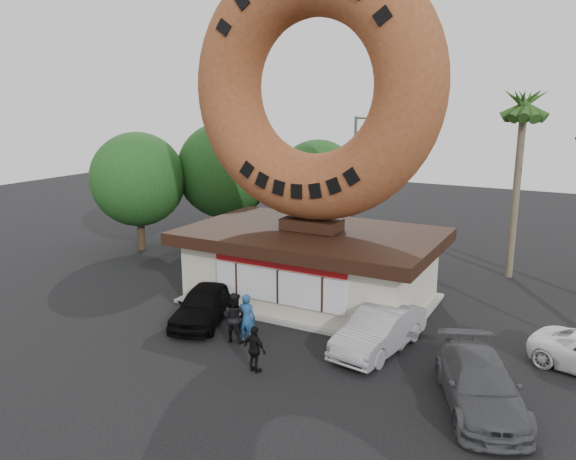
{
  "coord_description": "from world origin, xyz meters",
  "views": [
    {
      "loc": [
        10.69,
        -15.93,
        8.98
      ],
      "look_at": [
        -0.11,
        4.0,
        3.69
      ],
      "focal_mm": 35.0,
      "sensor_mm": 36.0,
      "label": 1
    }
  ],
  "objects_px": {
    "street_lamp": "(357,175)",
    "person_center": "(234,317)",
    "person_right": "(255,349)",
    "car_black": "(204,304)",
    "giant_donut": "(313,87)",
    "car_grey": "(480,384)",
    "person_left": "(247,318)",
    "donut_shop": "(311,263)",
    "car_silver": "(379,330)"
  },
  "relations": [
    {
      "from": "giant_donut",
      "to": "street_lamp",
      "type": "distance_m",
      "value": 11.33
    },
    {
      "from": "car_silver",
      "to": "car_grey",
      "type": "height_order",
      "value": "car_silver"
    },
    {
      "from": "person_left",
      "to": "person_right",
      "type": "relative_size",
      "value": 1.17
    },
    {
      "from": "person_right",
      "to": "car_black",
      "type": "relative_size",
      "value": 0.37
    },
    {
      "from": "giant_donut",
      "to": "person_right",
      "type": "bearing_deg",
      "value": -78.75
    },
    {
      "from": "person_center",
      "to": "car_black",
      "type": "height_order",
      "value": "person_center"
    },
    {
      "from": "giant_donut",
      "to": "car_black",
      "type": "xyz_separation_m",
      "value": [
        -2.73,
        -4.44,
        -8.72
      ]
    },
    {
      "from": "street_lamp",
      "to": "person_right",
      "type": "bearing_deg",
      "value": -79.18
    },
    {
      "from": "person_center",
      "to": "person_right",
      "type": "height_order",
      "value": "person_center"
    },
    {
      "from": "car_silver",
      "to": "car_grey",
      "type": "relative_size",
      "value": 0.92
    },
    {
      "from": "person_right",
      "to": "car_silver",
      "type": "height_order",
      "value": "person_right"
    },
    {
      "from": "street_lamp",
      "to": "donut_shop",
      "type": "bearing_deg",
      "value": -79.5
    },
    {
      "from": "giant_donut",
      "to": "car_grey",
      "type": "xyz_separation_m",
      "value": [
        8.49,
        -5.89,
        -8.74
      ]
    },
    {
      "from": "donut_shop",
      "to": "person_center",
      "type": "relative_size",
      "value": 5.83
    },
    {
      "from": "street_lamp",
      "to": "person_center",
      "type": "distance_m",
      "value": 15.87
    },
    {
      "from": "giant_donut",
      "to": "person_center",
      "type": "height_order",
      "value": "giant_donut"
    },
    {
      "from": "car_black",
      "to": "car_grey",
      "type": "relative_size",
      "value": 0.87
    },
    {
      "from": "giant_donut",
      "to": "person_center",
      "type": "distance_m",
      "value": 10.12
    },
    {
      "from": "donut_shop",
      "to": "giant_donut",
      "type": "relative_size",
      "value": 0.99
    },
    {
      "from": "donut_shop",
      "to": "car_black",
      "type": "bearing_deg",
      "value": -121.68
    },
    {
      "from": "person_left",
      "to": "person_right",
      "type": "xyz_separation_m",
      "value": [
        1.52,
        -1.87,
        -0.14
      ]
    },
    {
      "from": "person_left",
      "to": "car_black",
      "type": "xyz_separation_m",
      "value": [
        -2.64,
        0.87,
        -0.2
      ]
    },
    {
      "from": "street_lamp",
      "to": "person_right",
      "type": "xyz_separation_m",
      "value": [
        3.28,
        -17.18,
        -3.66
      ]
    },
    {
      "from": "car_black",
      "to": "person_left",
      "type": "bearing_deg",
      "value": -35.01
    },
    {
      "from": "giant_donut",
      "to": "person_center",
      "type": "xyz_separation_m",
      "value": [
        -0.57,
        -5.42,
        -8.52
      ]
    },
    {
      "from": "person_right",
      "to": "donut_shop",
      "type": "bearing_deg",
      "value": -65.06
    },
    {
      "from": "person_center",
      "to": "car_silver",
      "type": "distance_m",
      "value": 5.42
    },
    {
      "from": "street_lamp",
      "to": "car_black",
      "type": "height_order",
      "value": "street_lamp"
    },
    {
      "from": "giant_donut",
      "to": "street_lamp",
      "type": "relative_size",
      "value": 1.42
    },
    {
      "from": "street_lamp",
      "to": "person_left",
      "type": "relative_size",
      "value": 4.16
    },
    {
      "from": "person_right",
      "to": "car_black",
      "type": "bearing_deg",
      "value": -19.75
    },
    {
      "from": "street_lamp",
      "to": "person_right",
      "type": "distance_m",
      "value": 17.87
    },
    {
      "from": "person_center",
      "to": "donut_shop",
      "type": "bearing_deg",
      "value": -99.08
    },
    {
      "from": "car_black",
      "to": "person_center",
      "type": "bearing_deg",
      "value": -41.3
    },
    {
      "from": "car_silver",
      "to": "street_lamp",
      "type": "bearing_deg",
      "value": 123.9
    },
    {
      "from": "car_grey",
      "to": "person_left",
      "type": "bearing_deg",
      "value": 153.44
    },
    {
      "from": "street_lamp",
      "to": "person_right",
      "type": "relative_size",
      "value": 4.89
    },
    {
      "from": "street_lamp",
      "to": "car_grey",
      "type": "xyz_separation_m",
      "value": [
        10.34,
        -15.89,
        -3.74
      ]
    },
    {
      "from": "person_left",
      "to": "person_center",
      "type": "xyz_separation_m",
      "value": [
        -0.48,
        -0.11,
        -0.0
      ]
    },
    {
      "from": "giant_donut",
      "to": "person_right",
      "type": "relative_size",
      "value": 6.94
    },
    {
      "from": "donut_shop",
      "to": "car_silver",
      "type": "bearing_deg",
      "value": -38.06
    },
    {
      "from": "person_right",
      "to": "car_grey",
      "type": "relative_size",
      "value": 0.32
    },
    {
      "from": "person_right",
      "to": "street_lamp",
      "type": "bearing_deg",
      "value": -65.52
    },
    {
      "from": "street_lamp",
      "to": "person_center",
      "type": "bearing_deg",
      "value": -85.24
    },
    {
      "from": "car_black",
      "to": "donut_shop",
      "type": "bearing_deg",
      "value": 41.62
    },
    {
      "from": "giant_donut",
      "to": "car_grey",
      "type": "relative_size",
      "value": 2.22
    },
    {
      "from": "giant_donut",
      "to": "car_silver",
      "type": "distance_m",
      "value": 10.43
    },
    {
      "from": "donut_shop",
      "to": "car_silver",
      "type": "height_order",
      "value": "donut_shop"
    },
    {
      "from": "donut_shop",
      "to": "street_lamp",
      "type": "height_order",
      "value": "street_lamp"
    },
    {
      "from": "car_black",
      "to": "car_grey",
      "type": "bearing_deg",
      "value": -24.07
    }
  ]
}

